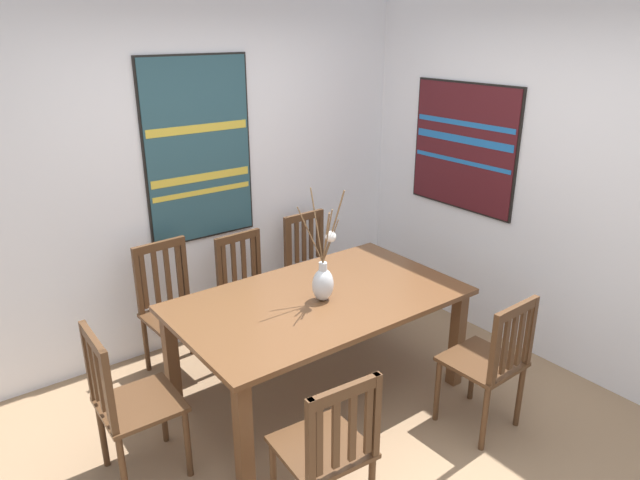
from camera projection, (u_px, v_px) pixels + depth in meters
ground_plane at (355, 450)px, 3.49m from camera, size 6.40×6.40×0.03m
wall_back at (202, 171)px, 4.40m from camera, size 6.40×0.12×2.70m
wall_side at (561, 184)px, 4.06m from camera, size 0.12×6.40×2.70m
dining_table at (319, 310)px, 3.77m from camera, size 1.86×1.09×0.75m
centerpiece_vase at (324, 278)px, 3.64m from camera, size 0.26×0.25×0.74m
chair_0 at (491, 361)px, 3.50m from camera, size 0.43×0.43×0.92m
chair_1 at (328, 449)px, 2.78m from camera, size 0.45×0.45×0.92m
chair_2 at (173, 308)px, 4.12m from camera, size 0.44×0.44×0.97m
chair_3 at (249, 288)px, 4.50m from camera, size 0.44×0.44×0.89m
chair_4 at (313, 266)px, 4.87m from camera, size 0.43×0.43×0.92m
chair_5 at (129, 403)px, 3.12m from camera, size 0.43×0.43×0.94m
painting_on_back_wall at (198, 151)px, 4.26m from camera, size 0.85×0.05×1.37m
painting_on_side_wall at (464, 147)px, 4.59m from camera, size 0.05×1.01×1.01m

